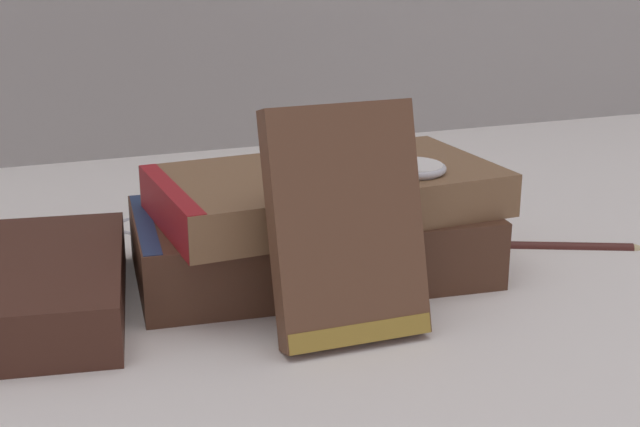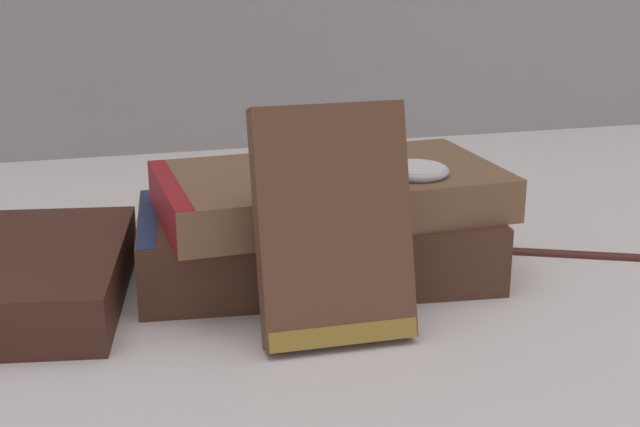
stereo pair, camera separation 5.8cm
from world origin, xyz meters
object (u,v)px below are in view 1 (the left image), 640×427
object	(u,v)px
book_flat_top	(320,192)
reading_glasses	(179,222)
book_flat_bottom	(305,242)
book_leaning_front	(347,232)
fountain_pen	(568,242)
pocket_watch	(413,168)

from	to	relation	value
book_flat_top	reading_glasses	xyz separation A→B (m)	(-0.07, 0.15, -0.06)
book_flat_bottom	reading_glasses	xyz separation A→B (m)	(-0.06, 0.14, -0.02)
book_flat_bottom	book_flat_top	xyz separation A→B (m)	(0.01, -0.01, 0.04)
book_leaning_front	fountain_pen	bearing A→B (deg)	20.40
book_leaning_front	fountain_pen	distance (m)	0.24
reading_glasses	fountain_pen	distance (m)	0.32
book_flat_bottom	pocket_watch	distance (m)	0.09
fountain_pen	book_leaning_front	bearing A→B (deg)	-136.43
book_flat_bottom	reading_glasses	bearing A→B (deg)	119.24
book_flat_top	reading_glasses	distance (m)	0.18
pocket_watch	reading_glasses	size ratio (longest dim) A/B	0.43
book_leaning_front	pocket_watch	size ratio (longest dim) A/B	2.87
pocket_watch	book_flat_top	bearing A→B (deg)	156.70
book_flat_bottom	fountain_pen	world-z (taller)	book_flat_bottom
book_flat_bottom	pocket_watch	size ratio (longest dim) A/B	5.22
book_flat_bottom	book_leaning_front	world-z (taller)	book_leaning_front
book_flat_bottom	fountain_pen	size ratio (longest dim) A/B	2.09
book_flat_bottom	book_flat_top	bearing A→B (deg)	-43.71
fountain_pen	book_flat_bottom	bearing A→B (deg)	-162.54
pocket_watch	fountain_pen	world-z (taller)	pocket_watch
book_leaning_front	fountain_pen	size ratio (longest dim) A/B	1.15
book_flat_top	fountain_pen	size ratio (longest dim) A/B	1.96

